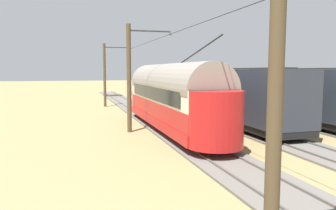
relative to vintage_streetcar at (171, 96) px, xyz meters
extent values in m
plane|color=#937F51|center=(-4.88, 0.90, -2.25)|extent=(220.00, 220.00, 0.00)
cube|color=#666059|center=(-9.76, 0.90, -2.20)|extent=(2.80, 80.00, 0.10)
cube|color=#59544C|center=(-9.04, 0.90, -2.11)|extent=(0.07, 80.00, 0.08)
cube|color=#59544C|center=(-10.47, 0.90, -2.11)|extent=(0.07, 80.00, 0.08)
cube|color=#47331E|center=(-9.76, -31.10, -2.15)|extent=(2.50, 0.24, 0.08)
cube|color=#47331E|center=(-9.76, -30.45, -2.15)|extent=(2.50, 0.24, 0.08)
cube|color=#47331E|center=(-9.76, -29.80, -2.15)|extent=(2.50, 0.24, 0.08)
cube|color=#47331E|center=(-9.76, -29.15, -2.15)|extent=(2.50, 0.24, 0.08)
cube|color=#47331E|center=(-9.76, -28.50, -2.15)|extent=(2.50, 0.24, 0.08)
cube|color=#666059|center=(-4.88, 0.90, -2.20)|extent=(2.80, 80.00, 0.10)
cube|color=#59544C|center=(-4.16, 0.90, -2.11)|extent=(0.07, 80.00, 0.08)
cube|color=#59544C|center=(-5.60, 0.90, -2.11)|extent=(0.07, 80.00, 0.08)
cube|color=#47331E|center=(-4.88, -31.10, -2.15)|extent=(2.50, 0.24, 0.08)
cube|color=#47331E|center=(-4.88, -30.45, -2.15)|extent=(2.50, 0.24, 0.08)
cube|color=#47331E|center=(-4.88, -29.80, -2.15)|extent=(2.50, 0.24, 0.08)
cube|color=#47331E|center=(-4.88, -29.15, -2.15)|extent=(2.50, 0.24, 0.08)
cube|color=#47331E|center=(-4.88, -28.50, -2.15)|extent=(2.50, 0.24, 0.08)
cube|color=#666059|center=(0.00, 0.90, -2.20)|extent=(2.80, 80.00, 0.10)
cube|color=#59544C|center=(0.72, 0.90, -2.11)|extent=(0.07, 80.00, 0.08)
cube|color=#59544C|center=(-0.72, 0.90, -2.11)|extent=(0.07, 80.00, 0.08)
cube|color=#47331E|center=(0.00, -31.10, -2.15)|extent=(2.50, 0.24, 0.08)
cube|color=#47331E|center=(0.00, -30.45, -2.15)|extent=(2.50, 0.24, 0.08)
cube|color=#47331E|center=(0.00, -29.80, -2.15)|extent=(2.50, 0.24, 0.08)
cube|color=#47331E|center=(0.00, -29.15, -2.15)|extent=(2.50, 0.24, 0.08)
cube|color=#47331E|center=(0.00, -28.50, -2.15)|extent=(2.50, 0.24, 0.08)
cube|color=red|center=(0.00, 0.01, -1.55)|extent=(2.65, 13.62, 0.55)
cube|color=red|center=(0.00, 0.01, -0.80)|extent=(2.55, 13.62, 0.95)
cube|color=beige|center=(0.00, 0.01, 0.20)|extent=(2.55, 13.62, 1.05)
cylinder|color=gray|center=(0.00, 0.01, 0.73)|extent=(2.65, 13.35, 2.65)
cylinder|color=red|center=(0.00, -6.76, -0.55)|extent=(2.55, 2.55, 2.55)
cylinder|color=red|center=(0.00, 6.77, -0.55)|extent=(2.55, 2.55, 2.55)
cube|color=black|center=(0.00, -7.89, 0.46)|extent=(1.63, 0.08, 0.36)
cube|color=black|center=(0.00, -7.93, 0.15)|extent=(1.73, 0.06, 0.80)
cube|color=black|center=(-1.30, 0.01, 0.20)|extent=(0.04, 11.44, 0.80)
cube|color=black|center=(1.29, 0.01, 0.20)|extent=(0.04, 11.44, 0.80)
cylinder|color=silver|center=(0.00, -8.02, -0.80)|extent=(0.24, 0.06, 0.24)
cube|color=gray|center=(0.00, -7.95, -1.72)|extent=(1.94, 0.12, 0.20)
cylinder|color=black|center=(0.00, 4.73, 2.58)|extent=(0.07, 5.38, 1.12)
cylinder|color=black|center=(-0.72, -4.35, -1.69)|extent=(0.10, 0.76, 0.76)
cylinder|color=black|center=(0.72, -4.35, -1.69)|extent=(0.10, 0.76, 0.76)
cylinder|color=black|center=(-0.72, 4.37, -1.69)|extent=(0.10, 0.76, 0.76)
cylinder|color=black|center=(0.72, 4.37, -1.69)|extent=(0.10, 0.76, 0.76)
cube|color=#2D333D|center=(-4.88, -0.42, 0.08)|extent=(2.90, 13.15, 3.20)
cube|color=#332D28|center=(-4.88, -0.42, 1.74)|extent=(0.70, 11.83, 0.08)
cube|color=black|center=(-4.88, -0.42, -1.72)|extent=(2.70, 13.15, 0.36)
cube|color=black|center=(-6.36, -0.42, -0.18)|extent=(0.06, 2.20, 2.56)
cylinder|color=black|center=(-5.60, -5.02, -1.65)|extent=(0.10, 0.84, 0.84)
cylinder|color=black|center=(-4.16, -5.02, -1.65)|extent=(0.10, 0.84, 0.84)
cylinder|color=black|center=(-5.60, 4.18, -1.65)|extent=(0.10, 0.84, 0.84)
cylinder|color=black|center=(-4.16, 4.18, -1.65)|extent=(0.10, 0.84, 0.84)
cube|color=#2D333D|center=(-9.76, -1.03, 0.08)|extent=(2.90, 12.47, 3.20)
cube|color=#332D28|center=(-9.76, -1.03, 1.74)|extent=(0.70, 11.22, 0.08)
cube|color=black|center=(-9.76, -1.03, -1.72)|extent=(2.70, 12.47, 0.36)
cube|color=black|center=(-11.24, -1.03, -0.18)|extent=(0.06, 2.20, 2.56)
cylinder|color=black|center=(-10.47, -5.39, -1.65)|extent=(0.10, 0.84, 0.84)
cylinder|color=black|center=(-9.04, -5.39, -1.65)|extent=(0.10, 0.84, 0.84)
cylinder|color=black|center=(-9.04, 3.33, -1.65)|extent=(0.10, 0.84, 0.84)
cylinder|color=#4C3D28|center=(2.67, -15.51, 1.10)|extent=(0.28, 0.28, 6.70)
cylinder|color=#2D2D2D|center=(1.34, -15.51, 4.05)|extent=(2.67, 0.10, 0.10)
sphere|color=#334733|center=(0.00, -15.51, 3.90)|extent=(0.16, 0.16, 0.16)
cylinder|color=#4C3D28|center=(2.67, -0.18, 1.10)|extent=(0.28, 0.28, 6.70)
cylinder|color=#2D2D2D|center=(1.34, -0.18, 4.05)|extent=(2.67, 0.10, 0.10)
sphere|color=#334733|center=(0.00, -0.18, 3.90)|extent=(0.16, 0.16, 0.16)
cylinder|color=#4C3D28|center=(2.67, 15.16, 1.10)|extent=(0.28, 0.28, 6.70)
cylinder|color=black|center=(0.00, -0.18, 3.90)|extent=(0.03, 34.68, 0.03)
cylinder|color=black|center=(1.34, -15.51, 4.05)|extent=(2.67, 0.02, 0.02)
camera|label=1|loc=(6.14, 20.23, 1.61)|focal=35.40mm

